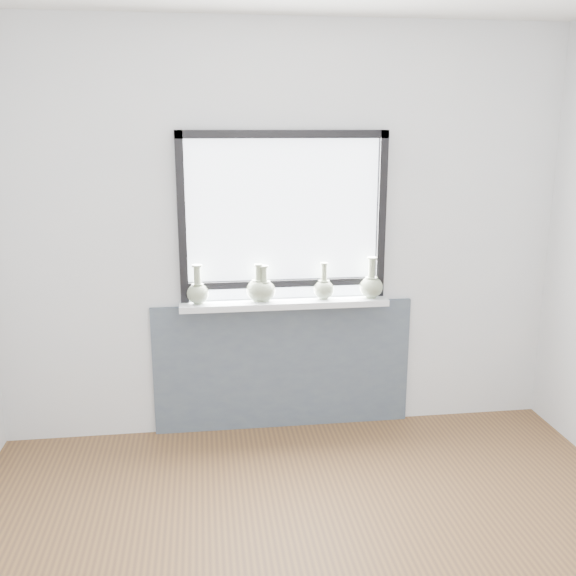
{
  "coord_description": "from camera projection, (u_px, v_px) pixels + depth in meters",
  "views": [
    {
      "loc": [
        -0.51,
        -2.18,
        1.96
      ],
      "look_at": [
        0.0,
        1.55,
        1.02
      ],
      "focal_mm": 40.0,
      "sensor_mm": 36.0,
      "label": 1
    }
  ],
  "objects": [
    {
      "name": "vase_a",
      "position": [
        198.0,
        291.0,
        3.97
      ],
      "size": [
        0.14,
        0.14,
        0.25
      ],
      "rotation": [
        0.0,
        0.0,
        -0.19
      ],
      "color": "gray",
      "rests_on": "windowsill"
    },
    {
      "name": "back_wall",
      "position": [
        282.0,
        235.0,
        4.06
      ],
      "size": [
        3.6,
        0.02,
        2.6
      ],
      "primitive_type": "cube",
      "color": "silver",
      "rests_on": "ground"
    },
    {
      "name": "vase_c",
      "position": [
        264.0,
        289.0,
        4.03
      ],
      "size": [
        0.14,
        0.14,
        0.23
      ],
      "rotation": [
        0.0,
        0.0,
        0.23
      ],
      "color": "gray",
      "rests_on": "windowsill"
    },
    {
      "name": "window",
      "position": [
        283.0,
        214.0,
        3.99
      ],
      "size": [
        1.3,
        0.06,
        1.05
      ],
      "color": "black",
      "rests_on": "windowsill"
    },
    {
      "name": "vase_b",
      "position": [
        258.0,
        289.0,
        4.03
      ],
      "size": [
        0.15,
        0.15,
        0.24
      ],
      "rotation": [
        0.0,
        0.0,
        -0.19
      ],
      "color": "gray",
      "rests_on": "windowsill"
    },
    {
      "name": "apron_panel",
      "position": [
        283.0,
        366.0,
        4.24
      ],
      "size": [
        1.7,
        0.03,
        0.86
      ],
      "primitive_type": "cube",
      "color": "#4E5B65",
      "rests_on": "ground"
    },
    {
      "name": "vase_e",
      "position": [
        371.0,
        285.0,
        4.11
      ],
      "size": [
        0.15,
        0.15,
        0.26
      ],
      "rotation": [
        0.0,
        0.0,
        0.39
      ],
      "color": "gray",
      "rests_on": "windowsill"
    },
    {
      "name": "vase_d",
      "position": [
        324.0,
        288.0,
        4.08
      ],
      "size": [
        0.13,
        0.13,
        0.23
      ],
      "rotation": [
        0.0,
        0.0,
        0.34
      ],
      "color": "gray",
      "rests_on": "windowsill"
    },
    {
      "name": "windowsill",
      "position": [
        285.0,
        303.0,
        4.07
      ],
      "size": [
        1.32,
        0.18,
        0.04
      ],
      "primitive_type": "cube",
      "color": "white",
      "rests_on": "apron_panel"
    }
  ]
}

